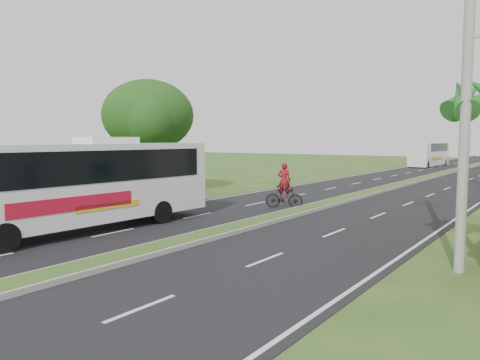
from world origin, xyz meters
The scene contains 9 objects.
ground centered at (0.00, 0.00, 0.00)m, with size 180.00×180.00×0.00m, color #2E4E1C.
road_asphalt centered at (0.00, 20.00, 0.01)m, with size 14.00×160.00×0.02m, color black.
median_strip centered at (0.00, 20.00, 0.10)m, with size 1.20×160.00×0.18m.
lane_edge_left centered at (-6.70, 20.00, 0.00)m, with size 0.12×160.00×0.01m, color silver.
shade_tree centered at (-12.11, 10.02, 5.03)m, with size 6.30×6.00×7.54m.
utility_pole_a centered at (8.50, 2.00, 5.67)m, with size 1.60×0.28×11.00m.
coach_bus_main centered at (-4.66, -0.41, 2.05)m, with size 2.87×11.62×3.73m.
coach_bus_far centered at (-4.80, 54.25, 1.80)m, with size 2.73×10.94×3.17m.
motorcyclist centered at (-1.40, 9.56, 0.86)m, with size 2.02×1.24×2.41m.
Camera 1 is at (10.88, -11.71, 3.64)m, focal length 35.00 mm.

